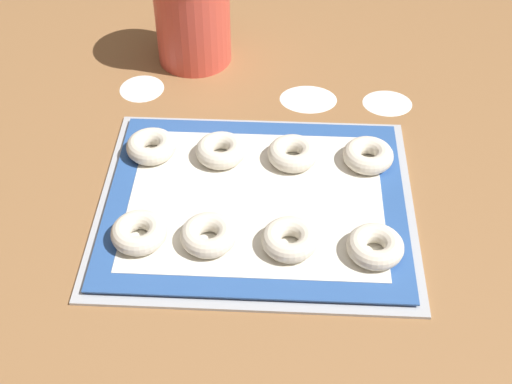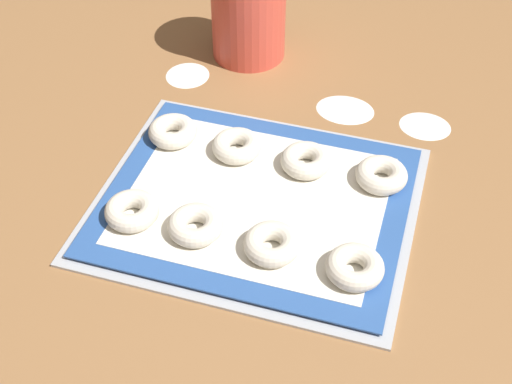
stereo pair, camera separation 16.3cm
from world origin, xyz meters
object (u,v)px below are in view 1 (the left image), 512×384
at_px(flour_canister, 193,14).
at_px(bagel_back_mid_left, 221,150).
at_px(bagel_front_far_right, 375,246).
at_px(bagel_back_far_left, 151,146).
at_px(bagel_back_far_right, 368,155).
at_px(bagel_front_mid_right, 290,239).
at_px(baking_tray, 256,203).
at_px(bagel_front_far_left, 139,233).
at_px(bagel_front_mid_left, 208,235).
at_px(bagel_back_mid_right, 293,153).

bearing_deg(flour_canister, bagel_back_mid_left, -76.07).
xyz_separation_m(bagel_front_far_right, bagel_back_mid_left, (-0.20, 0.17, 0.00)).
distance_m(bagel_back_far_left, bagel_back_far_right, 0.30).
distance_m(bagel_back_mid_left, bagel_back_far_right, 0.20).
xyz_separation_m(bagel_back_far_left, bagel_back_far_right, (0.30, -0.00, 0.00)).
xyz_separation_m(bagel_front_mid_right, flour_canister, (-0.16, 0.42, 0.06)).
bearing_deg(bagel_front_far_right, bagel_back_far_right, 89.16).
distance_m(baking_tray, bagel_front_far_left, 0.16).
height_order(bagel_front_mid_left, bagel_front_far_right, same).
distance_m(baking_tray, bagel_front_far_right, 0.17).
relative_size(bagel_back_mid_right, flour_canister, 0.42).
relative_size(bagel_front_mid_right, flour_canister, 0.42).
relative_size(baking_tray, bagel_back_far_left, 5.95).
distance_m(bagel_front_far_left, bagel_front_far_right, 0.28).
distance_m(bagel_front_mid_left, bagel_back_far_right, 0.25).
distance_m(bagel_front_far_left, bagel_front_mid_left, 0.08).
bearing_deg(bagel_back_far_left, baking_tray, -29.47).
xyz_separation_m(baking_tray, flour_canister, (-0.12, 0.34, 0.08)).
bearing_deg(bagel_back_far_left, bagel_front_mid_right, -40.42).
relative_size(bagel_back_far_right, flour_canister, 0.42).
xyz_separation_m(bagel_back_mid_right, bagel_back_far_right, (0.10, 0.00, 0.00)).
bearing_deg(baking_tray, bagel_back_far_right, 28.07).
xyz_separation_m(baking_tray, bagel_back_far_left, (-0.15, 0.08, 0.02)).
xyz_separation_m(bagel_front_far_left, bagel_front_mid_left, (0.08, 0.00, 0.00)).
height_order(bagel_front_mid_right, flour_canister, flour_canister).
relative_size(bagel_front_far_right, flour_canister, 0.42).
height_order(baking_tray, bagel_front_mid_right, bagel_front_mid_right).
bearing_deg(baking_tray, bagel_front_mid_right, -61.10).
xyz_separation_m(bagel_front_mid_left, bagel_back_mid_left, (0.00, 0.16, 0.00)).
bearing_deg(bagel_front_mid_left, bagel_back_mid_left, 89.40).
xyz_separation_m(bagel_front_far_left, bagel_back_far_right, (0.29, 0.16, 0.00)).
height_order(bagel_front_far_left, bagel_front_mid_left, same).
height_order(bagel_back_far_left, bagel_back_far_right, same).
distance_m(bagel_front_mid_right, bagel_front_far_right, 0.10).
bearing_deg(flour_canister, bagel_back_mid_right, -58.10).
distance_m(baking_tray, bagel_back_far_right, 0.17).
bearing_deg(bagel_back_far_right, bagel_front_mid_right, -123.14).
bearing_deg(bagel_back_far_left, bagel_front_mid_left, -59.67).
relative_size(bagel_front_mid_left, bagel_back_mid_right, 1.00).
relative_size(bagel_back_mid_left, flour_canister, 0.42).
xyz_separation_m(bagel_back_mid_left, flour_canister, (-0.06, 0.26, 0.06)).
height_order(baking_tray, bagel_front_far_left, bagel_front_far_left).
relative_size(bagel_front_mid_left, bagel_front_mid_right, 1.00).
xyz_separation_m(bagel_front_mid_right, bagel_back_far_left, (-0.19, 0.16, 0.00)).
bearing_deg(bagel_back_mid_right, bagel_front_mid_left, -122.66).
xyz_separation_m(bagel_front_far_right, bagel_back_far_left, (-0.29, 0.17, 0.00)).
bearing_deg(bagel_front_far_right, flour_canister, 121.61).
distance_m(bagel_front_mid_left, bagel_front_far_right, 0.20).
xyz_separation_m(bagel_front_far_left, bagel_back_mid_left, (0.09, 0.16, 0.00)).
relative_size(bagel_front_far_right, bagel_back_far_right, 1.00).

